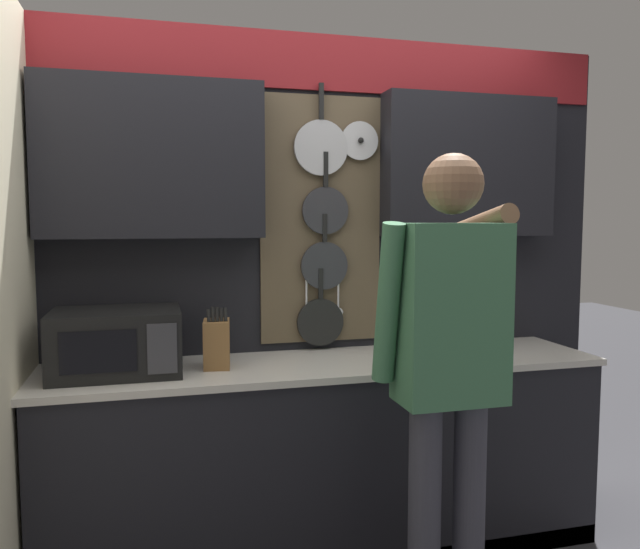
# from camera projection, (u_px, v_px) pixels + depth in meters

# --- Properties ---
(ground_plane) EXTENTS (14.00, 14.00, 0.00)m
(ground_plane) POSITION_uv_depth(u_px,v_px,m) (327.00, 548.00, 2.89)
(ground_plane) COLOR #38383D
(base_cabinet_counter) EXTENTS (2.50, 0.58, 0.88)m
(base_cabinet_counter) POSITION_uv_depth(u_px,v_px,m) (327.00, 457.00, 2.85)
(base_cabinet_counter) COLOR black
(base_cabinet_counter) RESTS_ON ground_plane
(back_wall_unit) EXTENTS (3.07, 0.20, 2.40)m
(back_wall_unit) POSITION_uv_depth(u_px,v_px,m) (312.00, 230.00, 3.01)
(back_wall_unit) COLOR black
(back_wall_unit) RESTS_ON ground_plane
(microwave) EXTENTS (0.52, 0.38, 0.27)m
(microwave) POSITION_uv_depth(u_px,v_px,m) (117.00, 342.00, 2.58)
(microwave) COLOR black
(microwave) RESTS_ON base_cabinet_counter
(knife_block) EXTENTS (0.13, 0.16, 0.27)m
(knife_block) POSITION_uv_depth(u_px,v_px,m) (217.00, 343.00, 2.69)
(knife_block) COLOR brown
(knife_block) RESTS_ON base_cabinet_counter
(utensil_crock) EXTENTS (0.10, 0.10, 0.36)m
(utensil_crock) POSITION_uv_depth(u_px,v_px,m) (481.00, 333.00, 3.02)
(utensil_crock) COLOR white
(utensil_crock) RESTS_ON base_cabinet_counter
(person) EXTENTS (0.54, 0.68, 1.76)m
(person) POSITION_uv_depth(u_px,v_px,m) (448.00, 349.00, 2.26)
(person) COLOR #383842
(person) RESTS_ON ground_plane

